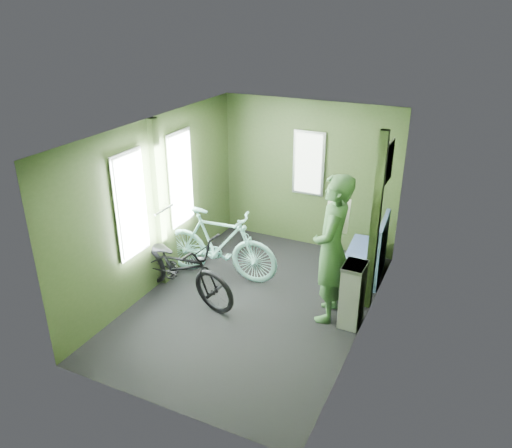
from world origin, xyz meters
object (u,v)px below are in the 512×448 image
(passenger, at_px, (332,249))
(bicycle_black, at_px, (181,297))
(bench_seat, at_px, (367,259))
(waste_box, at_px, (352,295))
(bicycle_mint, at_px, (220,276))

(passenger, bearing_deg, bicycle_black, -84.27)
(bicycle_black, xyz_separation_m, bench_seat, (2.08, 1.61, 0.27))
(bicycle_black, relative_size, bench_seat, 2.00)
(bench_seat, bearing_deg, passenger, -103.30)
(bicycle_black, distance_m, waste_box, 2.27)
(bicycle_mint, xyz_separation_m, passenger, (1.68, -0.26, 0.93))
(waste_box, bearing_deg, bicycle_black, -170.14)
(bicycle_black, xyz_separation_m, waste_box, (2.20, 0.38, 0.41))
(bicycle_mint, bearing_deg, bench_seat, -69.00)
(bicycle_black, relative_size, waste_box, 2.22)
(bicycle_black, height_order, passenger, passenger)
(bicycle_black, bearing_deg, passenger, -65.09)
(bicycle_mint, height_order, bench_seat, bench_seat)
(passenger, bearing_deg, waste_box, 73.20)
(passenger, xyz_separation_m, bench_seat, (0.19, 1.18, -0.66))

